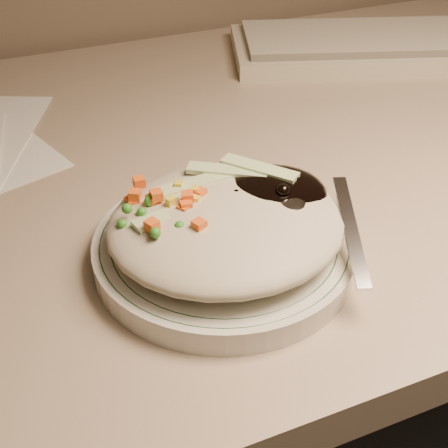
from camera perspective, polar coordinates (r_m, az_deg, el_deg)
name	(u,v)px	position (r m, az deg, el deg)	size (l,w,h in m)	color
desk	(236,279)	(0.81, 1.11, -5.02)	(1.40, 0.70, 0.74)	gray
plate	(224,249)	(0.52, 0.00, -2.32)	(0.22, 0.22, 0.02)	silver
plate_rim	(224,240)	(0.51, 0.00, -1.44)	(0.20, 0.20, 0.00)	#144723
meal	(229,218)	(0.50, 0.49, 0.59)	(0.21, 0.19, 0.05)	#B0A78F
keyboard	(395,45)	(0.95, 15.40, 15.52)	(0.49, 0.30, 0.03)	#C0B79E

